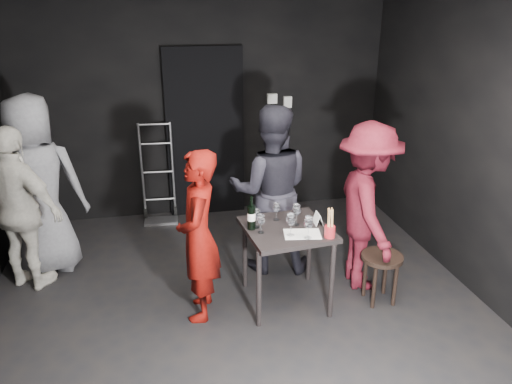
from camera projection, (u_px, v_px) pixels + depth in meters
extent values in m
cube|color=black|center=(241.00, 321.00, 4.34)|extent=(4.50, 5.00, 0.02)
cube|color=black|center=(204.00, 109.00, 6.13)|extent=(4.50, 0.04, 2.70)
cube|color=black|center=(497.00, 157.00, 4.28)|extent=(0.04, 5.00, 2.70)
cube|color=black|center=(205.00, 134.00, 6.18)|extent=(0.95, 0.10, 2.10)
cube|color=#B7B7B2|center=(272.00, 99.00, 6.21)|extent=(0.12, 0.06, 0.12)
cube|color=#B7B7B2|center=(287.00, 102.00, 6.26)|extent=(0.10, 0.06, 0.14)
cylinder|color=#B2B2B7|center=(142.00, 173.00, 6.10)|extent=(0.03, 0.03, 1.24)
cylinder|color=#B2B2B7|center=(173.00, 171.00, 6.17)|extent=(0.03, 0.03, 1.24)
cube|color=#B2B2B7|center=(161.00, 221.00, 6.25)|extent=(0.41, 0.23, 0.03)
cylinder|color=black|center=(146.00, 212.00, 6.33)|extent=(0.04, 0.16, 0.16)
cylinder|color=black|center=(175.00, 210.00, 6.40)|extent=(0.04, 0.16, 0.16)
cube|color=black|center=(287.00, 229.00, 4.37)|extent=(0.72, 0.72, 0.04)
cylinder|color=black|center=(259.00, 290.00, 4.16)|extent=(0.04, 0.04, 0.71)
cylinder|color=black|center=(332.00, 281.00, 4.28)|extent=(0.04, 0.04, 0.71)
cylinder|color=black|center=(245.00, 254.00, 4.74)|extent=(0.04, 0.04, 0.71)
cylinder|color=black|center=(309.00, 247.00, 4.86)|extent=(0.04, 0.04, 0.71)
cylinder|color=black|center=(382.00, 257.00, 4.48)|extent=(0.37, 0.37, 0.04)
cylinder|color=black|center=(385.00, 274.00, 4.68)|extent=(0.04, 0.04, 0.41)
cylinder|color=black|center=(365.00, 276.00, 4.64)|extent=(0.04, 0.04, 0.41)
cylinder|color=black|center=(374.00, 288.00, 4.46)|extent=(0.04, 0.04, 0.41)
cylinder|color=black|center=(395.00, 286.00, 4.49)|extent=(0.04, 0.04, 0.41)
imported|color=#700B06|center=(199.00, 236.00, 4.19)|extent=(0.45, 0.61, 1.52)
imported|color=black|center=(271.00, 179.00, 4.88)|extent=(1.03, 0.70, 1.93)
imported|color=#55101B|center=(368.00, 201.00, 4.62)|extent=(0.62, 1.16, 1.73)
imported|color=beige|center=(20.00, 205.00, 4.59)|extent=(1.08, 0.92, 1.68)
imported|color=slate|center=(35.00, 168.00, 4.80)|extent=(1.11, 0.65, 2.19)
cube|color=white|center=(302.00, 234.00, 4.24)|extent=(0.34, 0.26, 0.00)
cylinder|color=black|center=(251.00, 217.00, 4.30)|extent=(0.07, 0.07, 0.21)
cylinder|color=black|center=(251.00, 201.00, 4.25)|extent=(0.03, 0.03, 0.09)
cylinder|color=white|center=(251.00, 216.00, 4.30)|extent=(0.07, 0.07, 0.07)
cylinder|color=#AB1D23|center=(330.00, 232.00, 4.17)|extent=(0.09, 0.09, 0.10)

